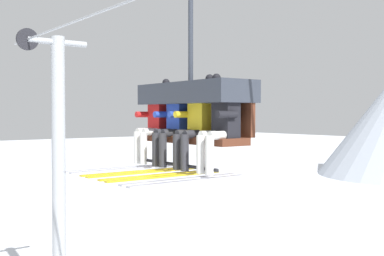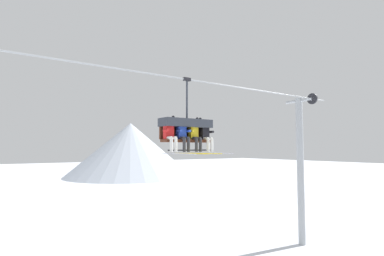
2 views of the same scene
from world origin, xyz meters
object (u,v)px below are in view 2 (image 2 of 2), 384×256
at_px(lift_tower_far, 301,166).
at_px(skier_yellow, 195,135).
at_px(skier_blue, 183,135).
at_px(skier_black, 206,135).
at_px(skier_red, 170,134).
at_px(chairlift_chair, 186,127).

distance_m(lift_tower_far, skier_yellow, 7.61).
bearing_deg(skier_blue, skier_black, 0.38).
xyz_separation_m(lift_tower_far, skier_red, (-8.45, -0.92, 1.41)).
xyz_separation_m(skier_red, skier_yellow, (1.03, 0.00, 0.00)).
relative_size(chairlift_chair, skier_yellow, 1.57).
bearing_deg(skier_yellow, skier_blue, -179.25).
bearing_deg(skier_yellow, skier_red, 180.00).
height_order(skier_blue, skier_black, skier_black).
distance_m(skier_blue, skier_black, 1.03).
distance_m(skier_red, skier_black, 1.54).
bearing_deg(skier_yellow, skier_black, 0.00).
relative_size(skier_blue, skier_yellow, 1.00).
bearing_deg(lift_tower_far, skier_blue, -173.33).
bearing_deg(skier_black, skier_blue, -179.62).
bearing_deg(lift_tower_far, chairlift_chair, -174.73).
distance_m(lift_tower_far, skier_red, 8.62).
bearing_deg(skier_red, skier_blue, -0.76).
bearing_deg(skier_blue, skier_red, 179.24).
bearing_deg(skier_yellow, lift_tower_far, 7.08).
distance_m(skier_red, skier_blue, 0.51).
relative_size(skier_red, skier_blue, 1.00).
xyz_separation_m(skier_blue, skier_yellow, (0.52, 0.01, 0.02)).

